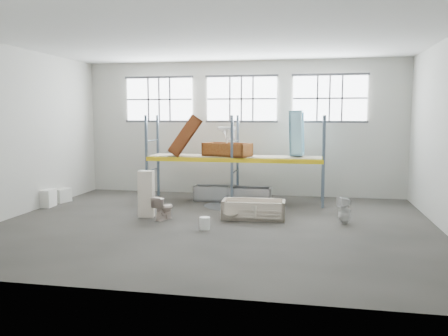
% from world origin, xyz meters
% --- Properties ---
extents(floor, '(12.00, 10.00, 0.10)m').
position_xyz_m(floor, '(0.00, 0.00, -0.05)').
color(floor, '#4B4740').
rests_on(floor, ground).
extents(ceiling, '(12.00, 10.00, 0.10)m').
position_xyz_m(ceiling, '(0.00, 0.00, 5.05)').
color(ceiling, silver).
rests_on(ceiling, ground).
extents(wall_back, '(12.00, 0.10, 5.00)m').
position_xyz_m(wall_back, '(0.00, 5.05, 2.50)').
color(wall_back, '#B9B8AC').
rests_on(wall_back, ground).
extents(wall_front, '(12.00, 0.10, 5.00)m').
position_xyz_m(wall_front, '(0.00, -5.05, 2.50)').
color(wall_front, '#A7A69A').
rests_on(wall_front, ground).
extents(wall_left, '(0.10, 10.00, 5.00)m').
position_xyz_m(wall_left, '(-6.05, 0.00, 2.50)').
color(wall_left, '#B9B8AC').
rests_on(wall_left, ground).
extents(window_left, '(2.60, 0.04, 1.60)m').
position_xyz_m(window_left, '(-3.20, 4.94, 3.60)').
color(window_left, white).
rests_on(window_left, wall_back).
extents(window_mid, '(2.60, 0.04, 1.60)m').
position_xyz_m(window_mid, '(0.00, 4.94, 3.60)').
color(window_mid, white).
rests_on(window_mid, wall_back).
extents(window_right, '(2.60, 0.04, 1.60)m').
position_xyz_m(window_right, '(3.20, 4.94, 3.60)').
color(window_right, white).
rests_on(window_right, wall_back).
extents(rack_upright_la, '(0.08, 0.08, 3.00)m').
position_xyz_m(rack_upright_la, '(-3.00, 2.90, 1.50)').
color(rack_upright_la, slate).
rests_on(rack_upright_la, floor).
extents(rack_upright_lb, '(0.08, 0.08, 3.00)m').
position_xyz_m(rack_upright_lb, '(-3.00, 4.10, 1.50)').
color(rack_upright_lb, slate).
rests_on(rack_upright_lb, floor).
extents(rack_upright_ma, '(0.08, 0.08, 3.00)m').
position_xyz_m(rack_upright_ma, '(0.00, 2.90, 1.50)').
color(rack_upright_ma, slate).
rests_on(rack_upright_ma, floor).
extents(rack_upright_mb, '(0.08, 0.08, 3.00)m').
position_xyz_m(rack_upright_mb, '(0.00, 4.10, 1.50)').
color(rack_upright_mb, slate).
rests_on(rack_upright_mb, floor).
extents(rack_upright_ra, '(0.08, 0.08, 3.00)m').
position_xyz_m(rack_upright_ra, '(3.00, 2.90, 1.50)').
color(rack_upright_ra, slate).
rests_on(rack_upright_ra, floor).
extents(rack_upright_rb, '(0.08, 0.08, 3.00)m').
position_xyz_m(rack_upright_rb, '(3.00, 4.10, 1.50)').
color(rack_upright_rb, slate).
rests_on(rack_upright_rb, floor).
extents(rack_beam_front, '(6.00, 0.10, 0.14)m').
position_xyz_m(rack_beam_front, '(0.00, 2.90, 1.50)').
color(rack_beam_front, yellow).
rests_on(rack_beam_front, floor).
extents(rack_beam_back, '(6.00, 0.10, 0.14)m').
position_xyz_m(rack_beam_back, '(0.00, 4.10, 1.50)').
color(rack_beam_back, yellow).
rests_on(rack_beam_back, floor).
extents(shelf_deck, '(5.90, 1.10, 0.03)m').
position_xyz_m(shelf_deck, '(0.00, 3.50, 1.58)').
color(shelf_deck, gray).
rests_on(shelf_deck, floor).
extents(wet_patch, '(1.80, 1.80, 0.00)m').
position_xyz_m(wet_patch, '(0.00, 2.70, 0.00)').
color(wet_patch, black).
rests_on(wet_patch, floor).
extents(bathtub_beige, '(1.85, 0.93, 0.53)m').
position_xyz_m(bathtub_beige, '(0.98, 0.97, 0.27)').
color(bathtub_beige, beige).
rests_on(bathtub_beige, floor).
extents(cistern_spare, '(0.42, 0.30, 0.36)m').
position_xyz_m(cistern_spare, '(0.95, 0.65, 0.28)').
color(cistern_spare, beige).
rests_on(cistern_spare, bathtub_beige).
extents(sink_in_tub, '(0.54, 0.54, 0.15)m').
position_xyz_m(sink_in_tub, '(0.39, 0.49, 0.16)').
color(sink_in_tub, beige).
rests_on(sink_in_tub, bathtub_beige).
extents(toilet_beige, '(0.61, 0.77, 0.69)m').
position_xyz_m(toilet_beige, '(-1.56, 0.34, 0.34)').
color(toilet_beige, beige).
rests_on(toilet_beige, floor).
extents(cistern_tall, '(0.46, 0.32, 1.37)m').
position_xyz_m(cistern_tall, '(-2.16, 0.58, 0.69)').
color(cistern_tall, '#F1E0CB').
rests_on(cistern_tall, floor).
extents(toilet_white, '(0.45, 0.44, 0.75)m').
position_xyz_m(toilet_white, '(3.54, 0.81, 0.38)').
color(toilet_white, white).
rests_on(toilet_white, floor).
extents(steel_tub_left, '(1.46, 0.75, 0.52)m').
position_xyz_m(steel_tub_left, '(-0.74, 3.57, 0.26)').
color(steel_tub_left, '#B6BABF').
rests_on(steel_tub_left, floor).
extents(steel_tub_right, '(1.47, 0.69, 0.54)m').
position_xyz_m(steel_tub_right, '(0.54, 3.31, 0.27)').
color(steel_tub_right, '#B1B3B9').
rests_on(steel_tub_right, floor).
extents(rust_tub_flat, '(1.78, 1.27, 0.46)m').
position_xyz_m(rust_tub_flat, '(-0.25, 3.38, 1.82)').
color(rust_tub_flat, olive).
rests_on(rust_tub_flat, shelf_deck).
extents(rust_tub_tilted, '(1.36, 1.02, 1.47)m').
position_xyz_m(rust_tub_tilted, '(-1.71, 3.26, 2.29)').
color(rust_tub_tilted, maroon).
rests_on(rust_tub_tilted, shelf_deck).
extents(sink_on_shelf, '(0.75, 0.66, 0.56)m').
position_xyz_m(sink_on_shelf, '(-0.23, 3.19, 2.09)').
color(sink_on_shelf, silver).
rests_on(sink_on_shelf, rust_tub_flat).
extents(blue_tub_upright, '(0.53, 0.74, 1.52)m').
position_xyz_m(blue_tub_upright, '(2.10, 3.66, 2.40)').
color(blue_tub_upright, '#95D7EF').
rests_on(blue_tub_upright, shelf_deck).
extents(bucket, '(0.37, 0.37, 0.33)m').
position_xyz_m(bucket, '(-0.12, -0.57, 0.16)').
color(bucket, white).
rests_on(bucket, floor).
extents(carton_near, '(0.72, 0.63, 0.57)m').
position_xyz_m(carton_near, '(-6.04, 1.38, 0.29)').
color(carton_near, white).
rests_on(carton_near, floor).
extents(carton_far, '(0.69, 0.69, 0.47)m').
position_xyz_m(carton_far, '(-5.96, 2.26, 0.23)').
color(carton_far, silver).
rests_on(carton_far, floor).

